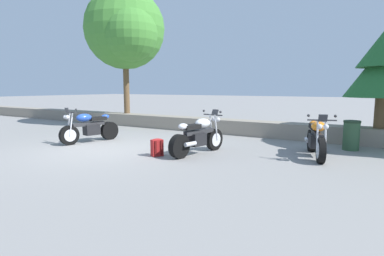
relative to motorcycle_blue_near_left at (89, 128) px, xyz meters
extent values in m
plane|color=gray|center=(1.30, -0.59, -0.49)|extent=(120.00, 120.00, 0.00)
cube|color=gray|center=(1.30, 4.21, -0.21)|extent=(36.00, 0.80, 0.55)
cylinder|color=black|center=(-0.14, -0.68, -0.18)|extent=(0.27, 0.64, 0.62)
cylinder|color=black|center=(0.16, 0.73, -0.18)|extent=(0.30, 0.64, 0.62)
cylinder|color=silver|center=(-0.14, -0.68, -0.18)|extent=(0.24, 0.41, 0.38)
cube|color=black|center=(0.02, 0.07, -0.08)|extent=(0.41, 0.54, 0.34)
cube|color=#2D2D30|center=(0.00, -0.02, 0.12)|extent=(0.37, 1.11, 0.12)
ellipsoid|color=#2347A8|center=(-0.03, -0.17, 0.34)|extent=(0.44, 0.58, 0.26)
cube|color=black|center=(0.07, 0.30, 0.28)|extent=(0.37, 0.60, 0.12)
ellipsoid|color=#2347A8|center=(0.13, 0.59, 0.32)|extent=(0.27, 0.32, 0.16)
cylinder|color=#2D2D30|center=(-0.13, -0.60, 0.54)|extent=(0.65, 0.17, 0.04)
sphere|color=silver|center=(-0.09, -0.75, 0.40)|extent=(0.13, 0.13, 0.13)
sphere|color=silver|center=(-0.22, -0.72, 0.40)|extent=(0.13, 0.13, 0.13)
cube|color=#26282D|center=(-0.15, -0.70, 0.60)|extent=(0.22, 0.13, 0.18)
cylinder|color=silver|center=(-0.05, 0.53, -0.13)|extent=(0.19, 0.39, 0.11)
cylinder|color=silver|center=(-0.05, -0.66, 0.18)|extent=(0.08, 0.17, 0.73)
cylinder|color=silver|center=(-0.22, -0.62, 0.18)|extent=(0.08, 0.17, 0.73)
sphere|color=#2D2D30|center=(0.18, -0.62, 0.64)|extent=(0.07, 0.07, 0.07)
sphere|color=#2D2D30|center=(-0.41, -0.50, 0.64)|extent=(0.07, 0.07, 0.07)
cylinder|color=black|center=(4.13, 0.98, -0.18)|extent=(0.26, 0.64, 0.62)
cylinder|color=black|center=(3.85, -0.43, -0.18)|extent=(0.30, 0.64, 0.62)
cylinder|color=silver|center=(4.13, 0.98, -0.18)|extent=(0.23, 0.41, 0.38)
cube|color=black|center=(3.98, 0.23, -0.08)|extent=(0.41, 0.53, 0.34)
cube|color=#2D2D30|center=(4.00, 0.33, 0.12)|extent=(0.35, 1.11, 0.12)
ellipsoid|color=white|center=(4.03, 0.47, 0.34)|extent=(0.43, 0.58, 0.26)
cube|color=black|center=(3.93, 0.00, 0.28)|extent=(0.36, 0.60, 0.12)
ellipsoid|color=white|center=(3.87, -0.29, 0.32)|extent=(0.27, 0.32, 0.16)
cylinder|color=#2D2D30|center=(4.11, 0.91, 0.54)|extent=(0.65, 0.16, 0.04)
sphere|color=silver|center=(4.07, 1.06, 0.40)|extent=(0.13, 0.13, 0.13)
sphere|color=silver|center=(4.21, 1.03, 0.40)|extent=(0.13, 0.13, 0.13)
cube|color=#26282D|center=(4.13, 1.00, 0.60)|extent=(0.21, 0.13, 0.18)
cylinder|color=silver|center=(4.05, -0.22, -0.13)|extent=(0.18, 0.39, 0.11)
cylinder|color=silver|center=(4.03, 0.96, 0.18)|extent=(0.07, 0.17, 0.73)
cylinder|color=silver|center=(4.21, 0.93, 0.18)|extent=(0.07, 0.17, 0.73)
sphere|color=#2D2D30|center=(3.81, 0.93, 0.64)|extent=(0.07, 0.07, 0.07)
sphere|color=#2D2D30|center=(4.40, 0.81, 0.64)|extent=(0.07, 0.07, 0.07)
cylinder|color=black|center=(7.02, 0.88, -0.18)|extent=(0.32, 0.63, 0.62)
cylinder|color=black|center=(6.58, 2.25, -0.18)|extent=(0.36, 0.65, 0.62)
cylinder|color=silver|center=(7.02, 0.88, -0.18)|extent=(0.27, 0.42, 0.38)
cube|color=black|center=(6.78, 1.61, -0.08)|extent=(0.45, 0.56, 0.34)
cube|color=#2D2D30|center=(6.81, 1.52, 0.12)|extent=(0.47, 1.09, 0.12)
ellipsoid|color=orange|center=(6.86, 1.37, 0.34)|extent=(0.48, 0.60, 0.26)
cube|color=black|center=(6.71, 1.83, 0.28)|extent=(0.42, 0.61, 0.12)
ellipsoid|color=orange|center=(6.62, 2.12, 0.32)|extent=(0.30, 0.33, 0.16)
cylinder|color=#2D2D30|center=(7.00, 0.95, 0.54)|extent=(0.64, 0.24, 0.04)
sphere|color=silver|center=(7.11, 0.84, 0.40)|extent=(0.13, 0.13, 0.13)
sphere|color=silver|center=(6.97, 0.80, 0.40)|extent=(0.13, 0.13, 0.13)
cube|color=#26282D|center=(7.03, 0.86, 0.60)|extent=(0.22, 0.15, 0.18)
cylinder|color=silver|center=(6.50, 1.97, -0.13)|extent=(0.22, 0.40, 0.11)
cylinder|color=silver|center=(7.09, 0.94, 0.18)|extent=(0.09, 0.17, 0.73)
cylinder|color=silver|center=(6.92, 0.89, 0.18)|extent=(0.09, 0.17, 0.73)
sphere|color=#2D2D30|center=(7.27, 1.09, 0.64)|extent=(0.07, 0.07, 0.07)
sphere|color=#2D2D30|center=(6.70, 0.90, 0.64)|extent=(0.07, 0.07, 0.07)
cube|color=#A31E1E|center=(3.19, -0.51, -0.27)|extent=(0.30, 0.35, 0.44)
cube|color=#A31E1E|center=(3.09, -0.45, -0.31)|extent=(0.16, 0.23, 0.24)
ellipsoid|color=#A31E1E|center=(3.19, -0.51, -0.06)|extent=(0.29, 0.33, 0.08)
cube|color=#591010|center=(3.24, -0.63, -0.25)|extent=(0.05, 0.06, 0.37)
cube|color=#591010|center=(3.33, -0.49, -0.25)|extent=(0.05, 0.06, 0.37)
cylinder|color=brown|center=(-2.43, 4.40, 1.36)|extent=(0.28, 0.28, 2.60)
sphere|color=#428433|center=(-2.43, 4.40, 4.09)|extent=(3.79, 3.79, 3.79)
sphere|color=#428433|center=(-1.58, 3.83, 3.71)|extent=(2.47, 2.47, 2.47)
cylinder|color=brown|center=(8.21, 4.20, 0.70)|extent=(0.36, 0.36, 1.27)
cone|color=#23602D|center=(8.21, 4.20, 1.84)|extent=(2.21, 2.21, 1.65)
cylinder|color=#335638|center=(7.52, 3.02, -0.09)|extent=(0.44, 0.44, 0.80)
cylinder|color=#1E3421|center=(7.52, 3.02, 0.34)|extent=(0.46, 0.46, 0.06)
camera|label=1|loc=(8.09, -6.82, 1.31)|focal=28.65mm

